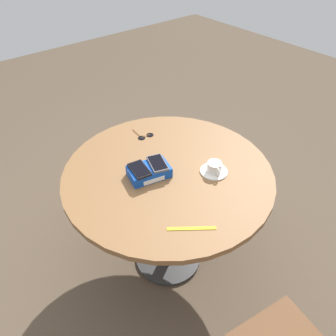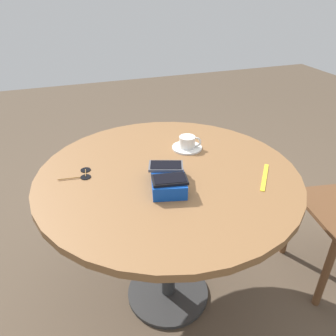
# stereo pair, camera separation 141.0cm
# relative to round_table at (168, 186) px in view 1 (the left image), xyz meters

# --- Properties ---
(ground_plane) EXTENTS (8.00, 8.00, 0.00)m
(ground_plane) POSITION_rel_round_table_xyz_m (0.00, 0.00, -0.63)
(ground_plane) COLOR brown
(round_table) EXTENTS (1.06, 1.06, 0.73)m
(round_table) POSITION_rel_round_table_xyz_m (0.00, 0.00, 0.00)
(round_table) COLOR #2D2D2D
(round_table) RESTS_ON ground_plane
(phone_box) EXTENTS (0.22, 0.17, 0.05)m
(phone_box) POSITION_rel_round_table_xyz_m (-0.09, 0.03, 0.13)
(phone_box) COLOR #0F42AD
(phone_box) RESTS_ON round_table
(phone_black) EXTENTS (0.10, 0.14, 0.01)m
(phone_black) POSITION_rel_round_table_xyz_m (-0.14, 0.04, 0.16)
(phone_black) COLOR black
(phone_black) RESTS_ON phone_box
(phone_gray) EXTENTS (0.11, 0.15, 0.01)m
(phone_gray) POSITION_rel_round_table_xyz_m (-0.05, 0.02, 0.16)
(phone_gray) COLOR #515156
(phone_gray) RESTS_ON phone_box
(saucer) EXTENTS (0.14, 0.14, 0.01)m
(saucer) POSITION_rel_round_table_xyz_m (0.17, -0.15, 0.11)
(saucer) COLOR silver
(saucer) RESTS_ON round_table
(coffee_cup) EXTENTS (0.07, 0.10, 0.05)m
(coffee_cup) POSITION_rel_round_table_xyz_m (0.17, -0.15, 0.14)
(coffee_cup) COLOR silver
(coffee_cup) RESTS_ON saucer
(lanyard_strap) EXTENTS (0.17, 0.14, 0.00)m
(lanyard_strap) POSITION_rel_round_table_xyz_m (-0.16, -0.35, 0.10)
(lanyard_strap) COLOR yellow
(lanyard_strap) RESTS_ON round_table
(sunglasses) EXTENTS (0.10, 0.13, 0.01)m
(sunglasses) POSITION_rel_round_table_xyz_m (0.09, 0.32, 0.11)
(sunglasses) COLOR black
(sunglasses) RESTS_ON round_table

